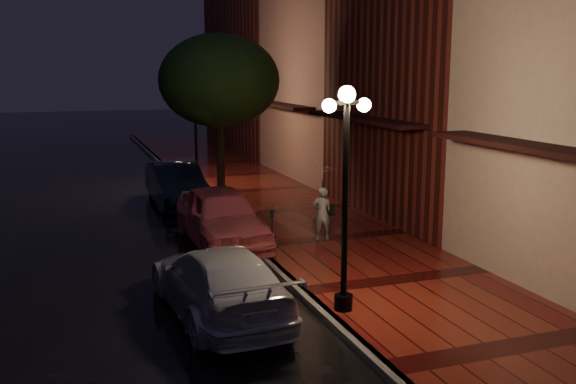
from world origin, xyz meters
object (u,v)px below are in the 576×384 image
object	(u,v)px
streetlamp_near	(345,186)
parking_meter	(272,228)
woman_with_umbrella	(322,191)
streetlamp_far	(196,125)
silver_car	(219,282)
pink_car	(222,216)
navy_car	(176,184)
street_tree	(219,83)

from	to	relation	value
streetlamp_near	parking_meter	size ratio (longest dim) A/B	3.56
woman_with_umbrella	streetlamp_near	bearing A→B (deg)	87.71
streetlamp_far	silver_car	xyz separation A→B (m)	(-2.25, -13.11, -1.92)
streetlamp_far	woman_with_umbrella	world-z (taller)	streetlamp_far
pink_car	navy_car	distance (m)	5.58
street_tree	woman_with_umbrella	size ratio (longest dim) A/B	2.82
street_tree	silver_car	size ratio (longest dim) A/B	1.23
street_tree	navy_car	world-z (taller)	street_tree
streetlamp_near	silver_car	distance (m)	3.09
pink_car	woman_with_umbrella	world-z (taller)	woman_with_umbrella
street_tree	parking_meter	distance (m)	7.91
navy_car	pink_car	bearing A→B (deg)	-87.67
streetlamp_far	pink_car	distance (m)	8.39
streetlamp_far	parking_meter	xyz separation A→B (m)	(-0.20, -10.15, -1.72)
pink_car	navy_car	xyz separation A→B (m)	(-0.28, 5.57, -0.04)
streetlamp_near	street_tree	xyz separation A→B (m)	(0.26, 10.99, 1.64)
navy_car	parking_meter	bearing A→B (deg)	-82.55
silver_car	street_tree	bearing A→B (deg)	-107.82
streetlamp_near	streetlamp_far	bearing A→B (deg)	90.00
navy_car	parking_meter	size ratio (longest dim) A/B	3.77
streetlamp_near	street_tree	size ratio (longest dim) A/B	0.74
streetlamp_far	silver_car	bearing A→B (deg)	-99.75
streetlamp_far	navy_car	xyz separation A→B (m)	(-1.27, -2.56, -1.85)
streetlamp_far	silver_car	distance (m)	13.44
streetlamp_near	pink_car	world-z (taller)	streetlamp_near
pink_car	parking_meter	xyz separation A→B (m)	(0.79, -2.02, 0.09)
streetlamp_far	pink_car	size ratio (longest dim) A/B	0.93
navy_car	street_tree	bearing A→B (deg)	-16.85
street_tree	woman_with_umbrella	distance (m)	6.79
parking_meter	navy_car	bearing A→B (deg)	112.67
streetlamp_far	streetlamp_near	bearing A→B (deg)	-90.00
silver_car	parking_meter	distance (m)	3.61
streetlamp_far	navy_car	distance (m)	3.40
navy_car	silver_car	world-z (taller)	navy_car
streetlamp_far	navy_car	size ratio (longest dim) A/B	0.95
navy_car	woman_with_umbrella	world-z (taller)	woman_with_umbrella
streetlamp_near	parking_meter	xyz separation A→B (m)	(-0.20, 3.85, -1.72)
street_tree	pink_car	bearing A→B (deg)	-103.65
silver_car	woman_with_umbrella	xyz separation A→B (m)	(3.84, 4.03, 0.82)
streetlamp_far	pink_car	bearing A→B (deg)	-96.91
street_tree	navy_car	bearing A→B (deg)	163.69
street_tree	parking_meter	bearing A→B (deg)	-93.67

